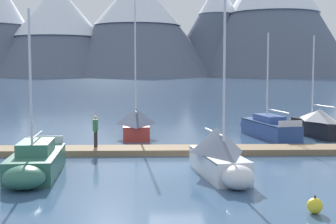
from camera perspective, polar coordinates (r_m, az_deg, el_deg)
ground_plane at (r=21.97m, az=1.06°, el=-6.63°), size 700.00×700.00×0.00m
mountain_central_massif at (r=258.49m, az=-12.79°, el=9.66°), size 75.50×75.50×46.68m
mountain_shoulder_ridge at (r=256.82m, az=-3.63°, el=10.38°), size 86.38×86.38×52.13m
mountain_east_summit at (r=262.30m, az=5.86°, el=9.84°), size 56.87×56.87×50.00m
mountain_rear_spur at (r=261.30m, az=12.27°, el=12.27°), size 82.74×82.74×69.46m
dock at (r=25.86m, az=0.30°, el=-4.50°), size 24.15×2.89×0.30m
sailboat_second_berth at (r=21.07m, az=-15.32°, el=-5.71°), size 2.04×5.99×6.83m
sailboat_mid_dock_port at (r=32.01m, az=-3.80°, el=-1.31°), size 1.92×5.88×8.84m
sailboat_mid_dock_starboard at (r=20.39m, az=6.03°, el=-4.86°), size 2.11×5.45×8.66m
sailboat_far_berth at (r=32.39m, az=11.41°, el=-1.77°), size 2.61×7.17×6.73m
sailboat_outer_slip at (r=33.62m, az=16.78°, el=-1.23°), size 2.33×5.90×6.62m
person_on_dock at (r=26.18m, az=-8.48°, el=-1.97°), size 0.27×0.59×1.69m
mooring_buoy_channel_marker at (r=16.01m, az=16.81°, el=-10.47°), size 0.49×0.49×0.57m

